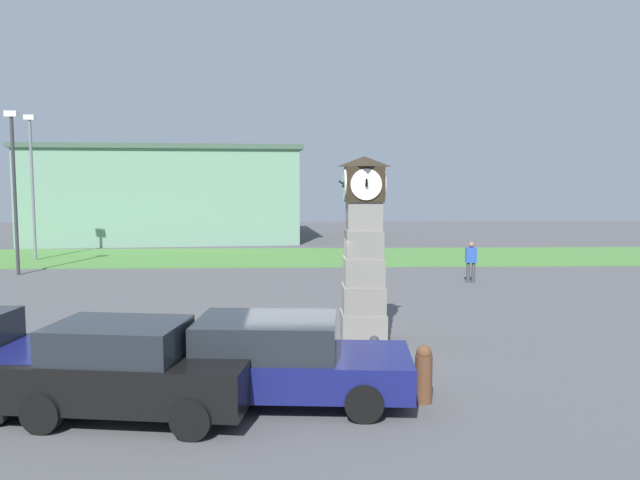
{
  "coord_description": "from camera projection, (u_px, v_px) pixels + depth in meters",
  "views": [
    {
      "loc": [
        0.02,
        -15.69,
        3.91
      ],
      "look_at": [
        0.66,
        1.76,
        2.25
      ],
      "focal_mm": 35.0,
      "sensor_mm": 36.0,
      "label": 1
    }
  ],
  "objects": [
    {
      "name": "ground_plane",
      "position": [
        297.0,
        334.0,
        15.98
      ],
      "size": [
        88.03,
        88.03,
        0.0
      ],
      "primitive_type": "plane",
      "color": "#4C4C4F"
    },
    {
      "name": "clock_tower",
      "position": [
        364.0,
        255.0,
        15.24
      ],
      "size": [
        1.18,
        1.15,
        4.51
      ],
      "color": "gray",
      "rests_on": "ground_plane"
    },
    {
      "name": "bollard_near_tower",
      "position": [
        424.0,
        374.0,
        10.99
      ],
      "size": [
        0.31,
        0.31,
        1.04
      ],
      "color": "brown",
      "rests_on": "ground_plane"
    },
    {
      "name": "bollard_mid_row",
      "position": [
        374.0,
        357.0,
        12.37
      ],
      "size": [
        0.22,
        0.22,
        0.86
      ],
      "color": "#333338",
      "rests_on": "ground_plane"
    },
    {
      "name": "car_near_tower",
      "position": [
        131.0,
        370.0,
        10.32
      ],
      "size": [
        4.05,
        2.25,
        1.58
      ],
      "color": "black",
      "rests_on": "ground_plane"
    },
    {
      "name": "car_by_building",
      "position": [
        280.0,
        359.0,
        11.05
      ],
      "size": [
        4.56,
        2.32,
        1.5
      ],
      "color": "navy",
      "rests_on": "ground_plane"
    },
    {
      "name": "pedestrian_crossing_lot",
      "position": [
        471.0,
        260.0,
        23.93
      ],
      "size": [
        0.42,
        0.28,
        1.58
      ],
      "color": "#3F3F47",
      "rests_on": "ground_plane"
    },
    {
      "name": "street_lamp_near_road",
      "position": [
        14.0,
        182.0,
        25.67
      ],
      "size": [
        0.5,
        0.24,
        6.76
      ],
      "color": "#333338",
      "rests_on": "ground_plane"
    },
    {
      "name": "street_lamp_far_side",
      "position": [
        32.0,
        178.0,
        30.3
      ],
      "size": [
        0.5,
        0.24,
        7.09
      ],
      "color": "slate",
      "rests_on": "ground_plane"
    },
    {
      "name": "warehouse_blue_far",
      "position": [
        169.0,
        194.0,
        41.78
      ],
      "size": [
        17.98,
        12.42,
        6.11
      ],
      "color": "gray",
      "rests_on": "ground_plane"
    },
    {
      "name": "grass_verge_far",
      "position": [
        372.0,
        256.0,
        32.17
      ],
      "size": [
        52.82,
        7.86,
        0.04
      ],
      "primitive_type": "cube",
      "color": "#477A38",
      "rests_on": "ground_plane"
    }
  ]
}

